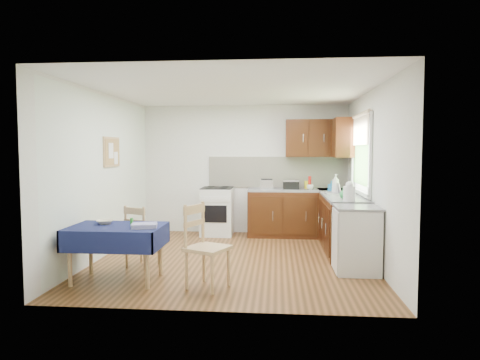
# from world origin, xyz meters

# --- Properties ---
(floor) EXTENTS (4.20, 4.20, 0.00)m
(floor) POSITION_xyz_m (0.00, 0.00, 0.00)
(floor) COLOR #462B12
(floor) RESTS_ON ground
(ceiling) EXTENTS (4.00, 4.20, 0.02)m
(ceiling) POSITION_xyz_m (0.00, 0.00, 2.50)
(ceiling) COLOR white
(ceiling) RESTS_ON wall_back
(wall_back) EXTENTS (4.00, 0.02, 2.50)m
(wall_back) POSITION_xyz_m (0.00, 2.10, 1.25)
(wall_back) COLOR silver
(wall_back) RESTS_ON ground
(wall_front) EXTENTS (4.00, 0.02, 2.50)m
(wall_front) POSITION_xyz_m (0.00, -2.10, 1.25)
(wall_front) COLOR silver
(wall_front) RESTS_ON ground
(wall_left) EXTENTS (0.02, 4.20, 2.50)m
(wall_left) POSITION_xyz_m (-2.00, 0.00, 1.25)
(wall_left) COLOR silver
(wall_left) RESTS_ON ground
(wall_right) EXTENTS (0.02, 4.20, 2.50)m
(wall_right) POSITION_xyz_m (2.00, 0.00, 1.25)
(wall_right) COLOR silver
(wall_right) RESTS_ON ground
(base_cabinets) EXTENTS (1.90, 2.30, 0.86)m
(base_cabinets) POSITION_xyz_m (1.36, 1.26, 0.43)
(base_cabinets) COLOR black
(base_cabinets) RESTS_ON ground
(worktop_back) EXTENTS (1.90, 0.60, 0.04)m
(worktop_back) POSITION_xyz_m (1.05, 1.80, 0.88)
(worktop_back) COLOR slate
(worktop_back) RESTS_ON base_cabinets
(worktop_right) EXTENTS (0.60, 1.70, 0.04)m
(worktop_right) POSITION_xyz_m (1.70, 0.65, 0.88)
(worktop_right) COLOR slate
(worktop_right) RESTS_ON base_cabinets
(worktop_corner) EXTENTS (0.60, 0.60, 0.04)m
(worktop_corner) POSITION_xyz_m (1.70, 1.80, 0.88)
(worktop_corner) COLOR slate
(worktop_corner) RESTS_ON base_cabinets
(splashback) EXTENTS (2.70, 0.02, 0.60)m
(splashback) POSITION_xyz_m (0.65, 2.08, 1.20)
(splashback) COLOR white
(splashback) RESTS_ON wall_back
(upper_cabinets) EXTENTS (1.20, 0.85, 0.70)m
(upper_cabinets) POSITION_xyz_m (1.52, 1.80, 1.85)
(upper_cabinets) COLOR black
(upper_cabinets) RESTS_ON wall_back
(stove) EXTENTS (0.60, 0.61, 0.92)m
(stove) POSITION_xyz_m (-0.50, 1.80, 0.46)
(stove) COLOR silver
(stove) RESTS_ON ground
(window) EXTENTS (0.04, 1.48, 1.26)m
(window) POSITION_xyz_m (1.97, 0.70, 1.65)
(window) COLOR #2F5422
(window) RESTS_ON wall_right
(fridge) EXTENTS (0.58, 0.60, 0.89)m
(fridge) POSITION_xyz_m (1.70, -0.55, 0.44)
(fridge) COLOR silver
(fridge) RESTS_ON ground
(corkboard) EXTENTS (0.04, 0.62, 0.47)m
(corkboard) POSITION_xyz_m (-1.97, 0.30, 1.60)
(corkboard) COLOR tan
(corkboard) RESTS_ON wall_left
(dining_table) EXTENTS (1.14, 0.78, 0.69)m
(dining_table) POSITION_xyz_m (-1.34, -1.18, 0.59)
(dining_table) COLOR #0F0D36
(dining_table) RESTS_ON ground
(chair_far) EXTENTS (0.50, 0.50, 0.87)m
(chair_far) POSITION_xyz_m (-1.24, -0.57, 0.46)
(chair_far) COLOR tan
(chair_far) RESTS_ON ground
(chair_near) EXTENTS (0.59, 0.59, 1.00)m
(chair_near) POSITION_xyz_m (-0.22, -1.34, 0.53)
(chair_near) COLOR tan
(chair_near) RESTS_ON ground
(toaster) EXTENTS (0.25, 0.15, 0.19)m
(toaster) POSITION_xyz_m (0.45, 1.74, 0.99)
(toaster) COLOR silver
(toaster) RESTS_ON worktop_back
(sandwich_press) EXTENTS (0.30, 0.26, 0.17)m
(sandwich_press) POSITION_xyz_m (0.90, 1.78, 0.98)
(sandwich_press) COLOR black
(sandwich_press) RESTS_ON worktop_back
(sauce_bottle) EXTENTS (0.06, 0.06, 0.25)m
(sauce_bottle) POSITION_xyz_m (1.25, 1.71, 1.02)
(sauce_bottle) COLOR red
(sauce_bottle) RESTS_ON worktop_back
(yellow_packet) EXTENTS (0.11, 0.08, 0.14)m
(yellow_packet) POSITION_xyz_m (1.22, 1.90, 0.97)
(yellow_packet) COLOR yellow
(yellow_packet) RESTS_ON worktop_back
(dish_rack) EXTENTS (0.41, 0.31, 0.19)m
(dish_rack) POSITION_xyz_m (1.67, 1.00, 0.92)
(dish_rack) COLOR gray
(dish_rack) RESTS_ON worktop_right
(kettle) EXTENTS (0.17, 0.17, 0.29)m
(kettle) POSITION_xyz_m (1.67, -0.10, 1.03)
(kettle) COLOR silver
(kettle) RESTS_ON worktop_right
(cup) EXTENTS (0.12, 0.12, 0.09)m
(cup) POSITION_xyz_m (1.25, 1.68, 0.95)
(cup) COLOR silver
(cup) RESTS_ON worktop_back
(soap_bottle_a) EXTENTS (0.17, 0.17, 0.33)m
(soap_bottle_a) POSITION_xyz_m (1.62, 1.00, 1.06)
(soap_bottle_a) COLOR silver
(soap_bottle_a) RESTS_ON worktop_right
(soap_bottle_b) EXTENTS (0.12, 0.12, 0.19)m
(soap_bottle_b) POSITION_xyz_m (1.59, 1.32, 1.00)
(soap_bottle_b) COLOR #1B67A0
(soap_bottle_b) RESTS_ON worktop_right
(soap_bottle_c) EXTENTS (0.19, 0.19, 0.17)m
(soap_bottle_c) POSITION_xyz_m (1.65, 0.24, 0.99)
(soap_bottle_c) COLOR #23823E
(soap_bottle_c) RESTS_ON worktop_right
(plate_bowl) EXTENTS (0.27, 0.27, 0.05)m
(plate_bowl) POSITION_xyz_m (-1.54, -1.05, 0.72)
(plate_bowl) COLOR beige
(plate_bowl) RESTS_ON dining_table
(book) EXTENTS (0.17, 0.22, 0.02)m
(book) POSITION_xyz_m (-1.07, -1.03, 0.70)
(book) COLOR white
(book) RESTS_ON dining_table
(spice_jar) EXTENTS (0.04, 0.04, 0.08)m
(spice_jar) POSITION_xyz_m (-1.20, -1.04, 0.73)
(spice_jar) COLOR #248528
(spice_jar) RESTS_ON dining_table
(tea_towel) EXTENTS (0.34, 0.29, 0.05)m
(tea_towel) POSITION_xyz_m (-0.96, -1.27, 0.72)
(tea_towel) COLOR navy
(tea_towel) RESTS_ON dining_table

